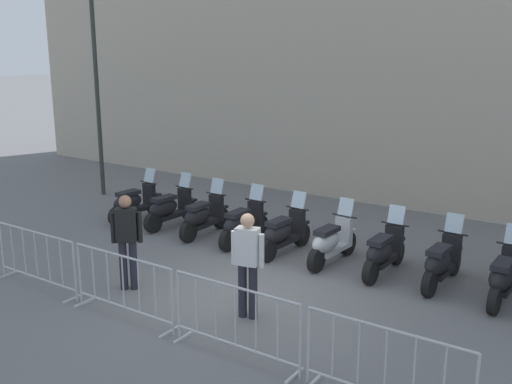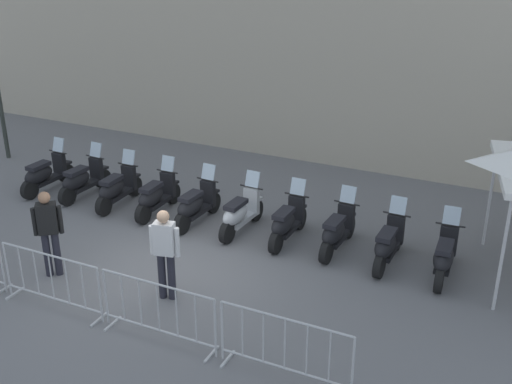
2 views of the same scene
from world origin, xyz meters
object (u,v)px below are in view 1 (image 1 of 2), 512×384
Objects in this scene: motorcycle_6 at (383,252)px; barrier_segment_3 at (385,369)px; motorcycle_5 at (331,242)px; barrier_segment_1 at (123,287)px; motorcycle_8 at (504,277)px; officer_near_row_end at (127,237)px; motorcycle_0 at (134,203)px; motorcycle_2 at (203,217)px; motorcycle_1 at (170,209)px; barrier_segment_2 at (235,322)px; officer_mid_plaza at (248,260)px; motorcycle_4 at (283,233)px; motorcycle_7 at (441,263)px; barrier_segment_0 at (36,260)px; motorcycle_3 at (242,224)px; street_lamp at (96,72)px.

motorcycle_6 is 0.83× the size of barrier_segment_3.
barrier_segment_1 is (-2.39, -3.60, 0.07)m from motorcycle_5.
motorcycle_8 is 6.48m from officer_near_row_end.
motorcycle_0 is 0.98× the size of officer_near_row_end.
barrier_segment_3 is (5.08, -5.08, 0.07)m from motorcycle_2.
motorcycle_0 is 8.64m from motorcycle_8.
barrier_segment_3 is at bearing -41.25° from motorcycle_1.
barrier_segment_2 is 1.34m from officer_mid_plaza.
motorcycle_0 is 0.82× the size of barrier_segment_3.
barrier_segment_3 is (7.21, -5.49, 0.07)m from motorcycle_0.
motorcycle_4 is 0.99× the size of motorcycle_6.
motorcycle_4 is 0.82× the size of barrier_segment_1.
officer_near_row_end is at bearing 152.32° from barrier_segment_2.
officer_mid_plaza reaches higher than barrier_segment_2.
motorcycle_7 is at bearing 35.76° from barrier_segment_1.
barrier_segment_0 is (-7.71, -2.52, 0.07)m from motorcycle_8.
motorcycle_7 is (5.31, -0.96, 0.00)m from motorcycle_2.
barrier_segment_3 is (4.02, -4.90, 0.07)m from motorcycle_3.
motorcycle_2 is 2.15m from motorcycle_4.
motorcycle_5 is at bearing -11.07° from motorcycle_2.
officer_near_row_end is (1.24, -3.51, 0.53)m from motorcycle_1.
motorcycle_5 is 3.99m from officer_near_row_end.
barrier_segment_1 is 4.38m from barrier_segment_3.
motorcycle_3 is 4.34m from barrier_segment_0.
street_lamp reaches higher than motorcycle_4.
motorcycle_4 is 3.24m from motorcycle_7.
motorcycle_4 and motorcycle_6 have the same top height.
motorcycle_1 is 0.82× the size of barrier_segment_3.
motorcycle_4 is 1.08m from motorcycle_5.
barrier_segment_1 is at bearing -57.77° from motorcycle_0.
barrier_segment_3 is at bearing -45.01° from motorcycle_2.
barrier_segment_3 is at bearing -37.71° from street_lamp.
motorcycle_8 is at bearing 44.70° from barrier_segment_2.
motorcycle_5 reaches higher than barrier_segment_0.
officer_near_row_end is (-4.89, 1.87, 0.46)m from barrier_segment_3.
motorcycle_0 reaches higher than barrier_segment_2.
motorcycle_0 is at bearing 174.11° from motorcycle_1.
motorcycle_2 is 5.50m from barrier_segment_2.
motorcycle_8 is at bearing -11.49° from motorcycle_5.
motorcycle_7 is at bearing 22.96° from barrier_segment_0.
officer_mid_plaza reaches higher than motorcycle_5.
motorcycle_3 is 1.00× the size of motorcycle_8.
officer_near_row_end is at bearing -57.34° from motorcycle_0.
motorcycle_2 is at bearing 122.25° from barrier_segment_2.
motorcycle_1 is at bearing 112.15° from barrier_segment_1.
barrier_segment_3 is at bearing -37.28° from motorcycle_0.
motorcycle_2 is at bearing 169.73° from motorcycle_7.
motorcycle_3 is 1.01× the size of motorcycle_4.
motorcycle_6 is 4.74m from officer_near_row_end.
barrier_segment_0 is at bearing -161.90° from motorcycle_8.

